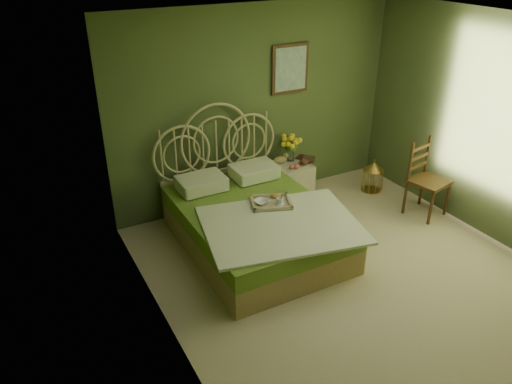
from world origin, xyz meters
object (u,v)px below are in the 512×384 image
nightstand (291,175)px  birdcage (373,177)px  chair (425,173)px  bed (254,221)px

nightstand → birdcage: size_ratio=2.19×
nightstand → chair: bearing=-41.2°
bed → birdcage: 2.22m
bed → chair: bearing=-8.4°
nightstand → chair: size_ratio=0.95×
nightstand → chair: 1.76m
bed → birdcage: (2.17, 0.44, -0.10)m
bed → chair: 2.37m
bed → nightstand: bearing=38.2°
bed → nightstand: size_ratio=2.46×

